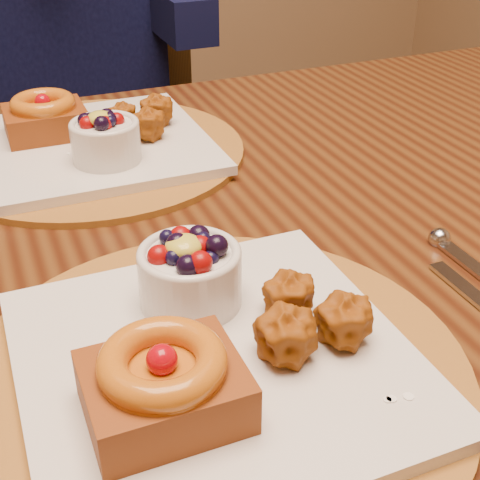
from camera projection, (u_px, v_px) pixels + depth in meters
name	position (u px, v px, depth m)	size (l,w,h in m)	color
dining_table	(145.00, 299.00, 0.71)	(1.60, 0.90, 0.76)	black
place_setting_near	(211.00, 349.00, 0.49)	(0.38, 0.38, 0.08)	brown
place_setting_far	(91.00, 141.00, 0.83)	(0.38, 0.38, 0.08)	brown
chair_far	(100.00, 130.00, 1.57)	(0.55, 0.55, 0.92)	black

